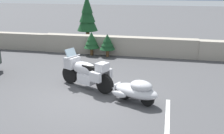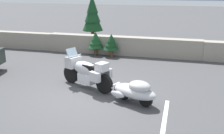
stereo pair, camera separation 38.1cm
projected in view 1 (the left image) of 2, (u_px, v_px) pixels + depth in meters
The scene contains 8 objects.
ground_plane at pixel (86, 97), 8.95m from camera, with size 80.00×80.00×0.00m, color #424244.
stone_guard_wall at pixel (127, 46), 14.07m from camera, with size 24.00×0.61×0.95m.
touring_motorcycle at pixel (86, 71), 9.53m from camera, with size 2.15×1.31×1.33m.
car_shaped_trailer at pixel (136, 90), 8.40m from camera, with size 2.15×1.27×0.76m.
pine_tree_secondary at pixel (87, 15), 15.39m from camera, with size 1.18×1.18×3.00m.
pine_sapling_near at pixel (107, 43), 13.68m from camera, with size 0.80×0.80×1.16m.
pine_sapling_farther at pixel (92, 41), 13.95m from camera, with size 0.81×0.81×1.21m.
parking_stripe_marker at pixel (167, 128), 7.02m from camera, with size 0.12×3.60×0.01m, color silver.
Camera 1 is at (2.55, -7.91, 3.56)m, focal length 43.66 mm.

